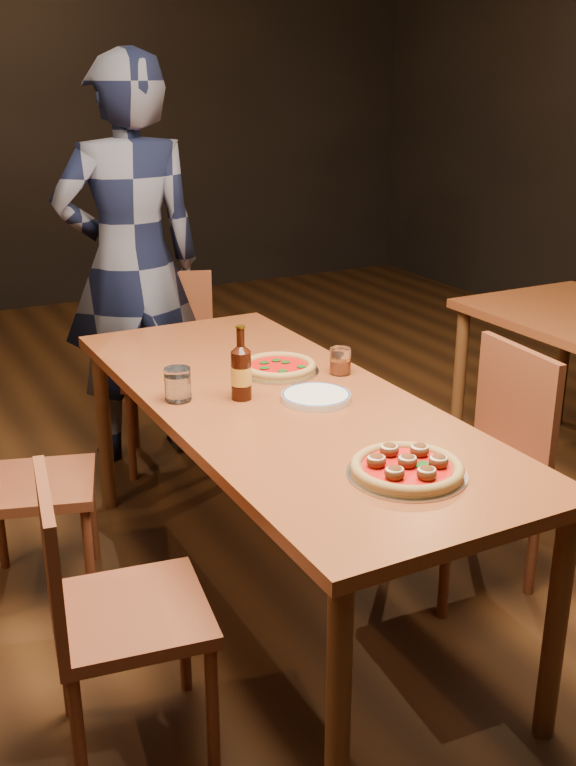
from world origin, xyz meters
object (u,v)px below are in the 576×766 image
chair_end (170,370)px  plate_stack (316,397)px  pizza_margherita (279,367)px  table_main (281,419)px  amber_glass (340,361)px  chair_main_e (465,466)px  water_glass (178,384)px  diner (131,265)px  pizza_meatball (407,468)px  chair_main_sw (36,483)px  beer_bottle (241,374)px  chair_main_nw (131,611)px

chair_end → plate_stack: 1.35m
chair_end → pizza_margherita: chair_end is taller
table_main → amber_glass: (0.30, 0.12, 0.12)m
chair_main_e → chair_end: size_ratio=0.99×
plate_stack → water_glass: size_ratio=2.07×
chair_main_e → diner: (-0.65, 1.62, 0.48)m
pizza_meatball → pizza_margherita: (0.08, 0.90, -0.00)m
diner → plate_stack: bearing=98.5°
chair_main_e → amber_glass: (-0.32, 0.32, 0.34)m
plate_stack → water_glass: (-0.39, 0.21, 0.04)m
table_main → chair_main_sw: (-0.72, 0.45, -0.26)m
beer_bottle → water_glass: 0.21m
amber_glass → diner: 1.35m
chair_end → pizza_meatball: chair_end is taller
plate_stack → pizza_margherita: bearing=86.0°
table_main → water_glass: water_glass is taller
plate_stack → amber_glass: (0.21, 0.19, 0.04)m
chair_main_sw → amber_glass: 1.14m
chair_main_sw → amber_glass: size_ratio=8.98×
pizza_margherita → plate_stack: (-0.02, -0.31, -0.01)m
beer_bottle → chair_end: bearing=81.4°
plate_stack → diner: diner is taller
table_main → amber_glass: amber_glass is taller
chair_main_e → plate_stack: 0.63m
chair_main_e → beer_bottle: (-0.74, 0.26, 0.38)m
chair_main_nw → diner: diner is taller
table_main → chair_main_nw: 0.84m
chair_main_sw → pizza_margherita: 0.93m
pizza_meatball → plate_stack: bearing=84.0°
chair_main_nw → chair_end: (0.74, 1.69, 0.03)m
chair_main_e → diner: diner is taller
chair_end → plate_stack: size_ratio=4.08×
chair_main_nw → chair_main_sw: chair_main_nw is taller
pizza_meatball → plate_stack: pizza_meatball is taller
table_main → diner: (-0.03, 1.42, 0.25)m
amber_glass → chair_end: bearing=101.7°
water_glass → diner: 1.31m
table_main → plate_stack: 0.14m
chair_main_sw → pizza_margherita: (0.84, -0.21, 0.35)m
chair_main_nw → chair_main_sw: 0.89m
chair_end → amber_glass: 1.20m
chair_main_e → pizza_meatball: chair_main_e is taller
beer_bottle → amber_glass: 0.42m
chair_end → chair_main_sw: bearing=-114.0°
pizza_meatball → amber_glass: amber_glass is taller
chair_end → chair_main_e: bearing=-48.4°
plate_stack → beer_bottle: 0.25m
chair_main_sw → table_main: bearing=-104.4°
amber_glass → diner: size_ratio=0.05×
table_main → beer_bottle: bearing=152.5°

